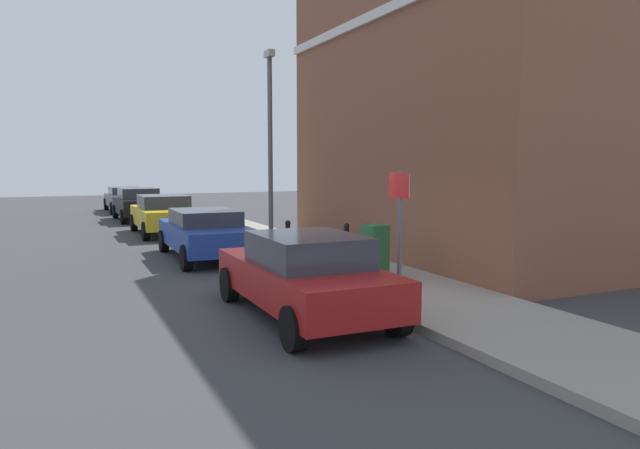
{
  "coord_description": "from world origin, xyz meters",
  "views": [
    {
      "loc": [
        -4.37,
        -9.97,
        2.57
      ],
      "look_at": [
        1.09,
        1.84,
        1.2
      ],
      "focal_mm": 32.6,
      "sensor_mm": 36.0,
      "label": 1
    }
  ],
  "objects_px": {
    "car_grey": "(125,198)",
    "utility_cabinet": "(375,254)",
    "street_sign": "(400,217)",
    "bollard_near_cabinet": "(346,244)",
    "car_black": "(139,204)",
    "car_yellow": "(164,214)",
    "car_blue": "(205,232)",
    "bollard_far_kerb": "(288,240)",
    "lamppost": "(270,139)",
    "car_red": "(305,274)"
  },
  "relations": [
    {
      "from": "car_yellow",
      "to": "bollard_near_cabinet",
      "type": "xyz_separation_m",
      "value": [
        2.55,
        -9.51,
        -0.04
      ]
    },
    {
      "from": "bollard_near_cabinet",
      "to": "car_black",
      "type": "bearing_deg",
      "value": 99.98
    },
    {
      "from": "car_grey",
      "to": "bollard_far_kerb",
      "type": "height_order",
      "value": "car_grey"
    },
    {
      "from": "utility_cabinet",
      "to": "street_sign",
      "type": "height_order",
      "value": "street_sign"
    },
    {
      "from": "car_blue",
      "to": "bollard_near_cabinet",
      "type": "distance_m",
      "value": 4.31
    },
    {
      "from": "car_blue",
      "to": "car_yellow",
      "type": "bearing_deg",
      "value": 1.48
    },
    {
      "from": "bollard_near_cabinet",
      "to": "lamppost",
      "type": "bearing_deg",
      "value": 93.04
    },
    {
      "from": "car_black",
      "to": "bollard_near_cabinet",
      "type": "bearing_deg",
      "value": -170.82
    },
    {
      "from": "car_blue",
      "to": "utility_cabinet",
      "type": "distance_m",
      "value": 5.55
    },
    {
      "from": "car_yellow",
      "to": "utility_cabinet",
      "type": "relative_size",
      "value": 3.64
    },
    {
      "from": "car_grey",
      "to": "lamppost",
      "type": "relative_size",
      "value": 0.77
    },
    {
      "from": "car_grey",
      "to": "lamppost",
      "type": "height_order",
      "value": "lamppost"
    },
    {
      "from": "car_yellow",
      "to": "car_grey",
      "type": "relative_size",
      "value": 0.95
    },
    {
      "from": "bollard_near_cabinet",
      "to": "car_blue",
      "type": "bearing_deg",
      "value": 125.01
    },
    {
      "from": "car_yellow",
      "to": "bollard_far_kerb",
      "type": "height_order",
      "value": "car_yellow"
    },
    {
      "from": "car_yellow",
      "to": "car_black",
      "type": "xyz_separation_m",
      "value": [
        -0.13,
        5.72,
        0.02
      ]
    },
    {
      "from": "utility_cabinet",
      "to": "street_sign",
      "type": "xyz_separation_m",
      "value": [
        -0.7,
        -2.03,
        0.98
      ]
    },
    {
      "from": "car_grey",
      "to": "utility_cabinet",
      "type": "xyz_separation_m",
      "value": [
        2.58,
        -22.01,
        -0.03
      ]
    },
    {
      "from": "bollard_near_cabinet",
      "to": "lamppost",
      "type": "height_order",
      "value": "lamppost"
    },
    {
      "from": "car_grey",
      "to": "car_blue",
      "type": "bearing_deg",
      "value": -179.91
    },
    {
      "from": "car_yellow",
      "to": "car_grey",
      "type": "xyz_separation_m",
      "value": [
        -0.13,
        11.02,
        -0.03
      ]
    },
    {
      "from": "utility_cabinet",
      "to": "bollard_far_kerb",
      "type": "distance_m",
      "value": 2.84
    },
    {
      "from": "car_blue",
      "to": "bollard_far_kerb",
      "type": "xyz_separation_m",
      "value": [
        1.48,
        -2.32,
        -0.01
      ]
    },
    {
      "from": "car_grey",
      "to": "bollard_near_cabinet",
      "type": "distance_m",
      "value": 20.7
    },
    {
      "from": "car_black",
      "to": "car_yellow",
      "type": "bearing_deg",
      "value": -179.5
    },
    {
      "from": "street_sign",
      "to": "lamppost",
      "type": "relative_size",
      "value": 0.4
    },
    {
      "from": "utility_cabinet",
      "to": "bollard_near_cabinet",
      "type": "bearing_deg",
      "value": 86.14
    },
    {
      "from": "street_sign",
      "to": "car_red",
      "type": "bearing_deg",
      "value": 168.73
    },
    {
      "from": "street_sign",
      "to": "lamppost",
      "type": "distance_m",
      "value": 8.2
    },
    {
      "from": "car_red",
      "to": "bollard_near_cabinet",
      "type": "bearing_deg",
      "value": -37.16
    },
    {
      "from": "car_red",
      "to": "utility_cabinet",
      "type": "height_order",
      "value": "car_red"
    },
    {
      "from": "street_sign",
      "to": "bollard_near_cabinet",
      "type": "bearing_deg",
      "value": 77.18
    },
    {
      "from": "car_black",
      "to": "bollard_far_kerb",
      "type": "height_order",
      "value": "car_black"
    },
    {
      "from": "car_blue",
      "to": "lamppost",
      "type": "distance_m",
      "value": 3.55
    },
    {
      "from": "lamppost",
      "to": "car_blue",
      "type": "bearing_deg",
      "value": -156.62
    },
    {
      "from": "street_sign",
      "to": "lamppost",
      "type": "bearing_deg",
      "value": 85.99
    },
    {
      "from": "bollard_near_cabinet",
      "to": "bollard_far_kerb",
      "type": "xyz_separation_m",
      "value": [
        -0.99,
        1.21,
        0.0
      ]
    },
    {
      "from": "car_red",
      "to": "car_yellow",
      "type": "height_order",
      "value": "car_yellow"
    },
    {
      "from": "car_yellow",
      "to": "car_grey",
      "type": "distance_m",
      "value": 11.02
    },
    {
      "from": "car_blue",
      "to": "car_black",
      "type": "relative_size",
      "value": 1.08
    },
    {
      "from": "car_yellow",
      "to": "lamppost",
      "type": "height_order",
      "value": "lamppost"
    },
    {
      "from": "car_black",
      "to": "utility_cabinet",
      "type": "relative_size",
      "value": 3.57
    },
    {
      "from": "utility_cabinet",
      "to": "car_red",
      "type": "bearing_deg",
      "value": -143.83
    },
    {
      "from": "car_red",
      "to": "car_grey",
      "type": "bearing_deg",
      "value": 0.79
    },
    {
      "from": "car_blue",
      "to": "bollard_far_kerb",
      "type": "height_order",
      "value": "car_blue"
    },
    {
      "from": "car_black",
      "to": "bollard_near_cabinet",
      "type": "relative_size",
      "value": 3.95
    },
    {
      "from": "car_yellow",
      "to": "utility_cabinet",
      "type": "xyz_separation_m",
      "value": [
        2.45,
        -10.99,
        -0.07
      ]
    },
    {
      "from": "bollard_near_cabinet",
      "to": "street_sign",
      "type": "xyz_separation_m",
      "value": [
        -0.8,
        -3.51,
        0.96
      ]
    },
    {
      "from": "car_yellow",
      "to": "car_black",
      "type": "relative_size",
      "value": 1.02
    },
    {
      "from": "lamppost",
      "to": "car_grey",
      "type": "bearing_deg",
      "value": 98.66
    }
  ]
}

